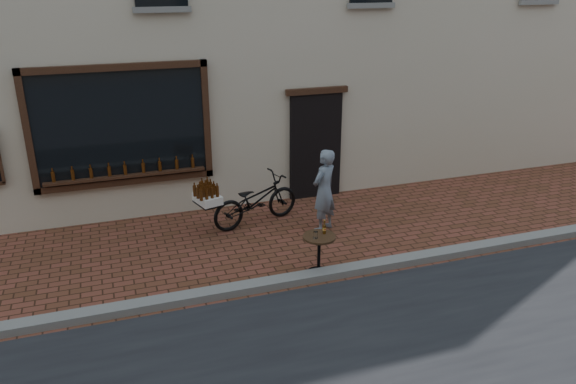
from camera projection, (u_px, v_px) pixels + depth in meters
name	position (u px, v px, depth m)	size (l,w,h in m)	color
ground	(279.00, 293.00, 8.36)	(90.00, 90.00, 0.00)	#542D1B
kerb	(275.00, 283.00, 8.51)	(90.00, 0.25, 0.12)	slate
cargo_bicycle	(254.00, 200.00, 10.48)	(2.14, 1.12, 1.00)	black
bistro_table	(319.00, 247.00, 8.72)	(0.52, 0.52, 0.88)	black
pedestrian	(324.00, 190.00, 10.14)	(0.56, 0.37, 1.55)	slate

